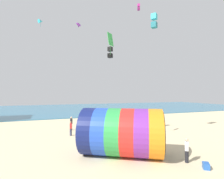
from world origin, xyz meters
TOP-DOWN VIEW (x-y plane):
  - ground_plane at (0.00, 0.00)m, footprint 120.00×120.00m
  - sea at (0.00, 40.91)m, footprint 120.00×40.00m
  - giant_inflatable_tube at (-1.00, 0.36)m, footprint 6.80×6.02m
  - kite_handler at (2.51, -2.34)m, footprint 0.41×0.41m
  - kite_purple_parafoil at (-1.98, 13.27)m, footprint 1.02×1.14m
  - kite_cyan_delta at (-7.07, 16.22)m, footprint 0.92×0.89m
  - kite_cyan_box at (4.74, 4.52)m, footprint 0.80×0.80m
  - kite_black_box at (0.25, 6.28)m, footprint 0.62×0.62m
  - kite_magenta_box at (9.02, 15.41)m, footprint 0.51×0.51m
  - kite_green_diamond at (-0.74, 3.54)m, footprint 0.79×0.70m
  - bystander_near_water at (-3.72, 7.92)m, footprint 0.25×0.38m
  - bystander_mid_beach at (-3.28, 10.77)m, footprint 0.27×0.39m
  - cooler_box at (2.87, -3.53)m, footprint 0.60×0.63m

SIDE VIEW (x-z plane):
  - ground_plane at x=0.00m, z-range 0.00..0.00m
  - sea at x=0.00m, z-range 0.00..0.10m
  - cooler_box at x=2.87m, z-range 0.00..0.36m
  - bystander_near_water at x=-3.72m, z-range 0.01..1.57m
  - kite_handler at x=2.51m, z-range 0.01..1.64m
  - bystander_mid_beach at x=-3.28m, z-range 0.02..1.70m
  - giant_inflatable_tube at x=-1.00m, z-range 0.00..3.49m
  - kite_black_box at x=0.25m, z-range 8.45..9.71m
  - kite_green_diamond at x=-0.74m, z-range 8.57..10.62m
  - kite_cyan_box at x=4.74m, z-range 11.74..13.37m
  - kite_purple_parafoil at x=-1.98m, z-range 14.14..14.72m
  - kite_cyan_delta at x=-7.07m, z-range 14.70..15.89m
  - kite_magenta_box at x=9.02m, z-range 19.33..20.51m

